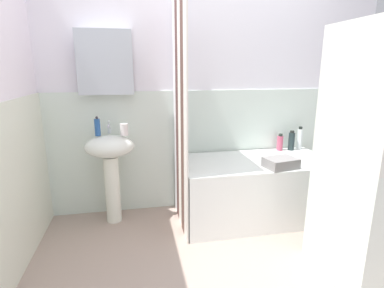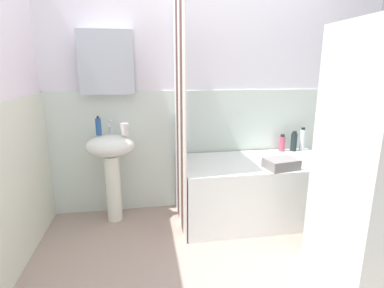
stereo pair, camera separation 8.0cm
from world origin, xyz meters
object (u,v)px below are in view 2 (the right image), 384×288
(soap_dispenser, at_px, (98,127))
(washer_dryer_stack, at_px, (382,160))
(toothbrush_cup, at_px, (125,129))
(towel_folded, at_px, (281,164))
(lotion_bottle, at_px, (302,139))
(bathtub, at_px, (255,189))
(sink, at_px, (111,159))
(shampoo_bottle, at_px, (294,142))
(body_wash_bottle, at_px, (282,143))

(soap_dispenser, xyz_separation_m, washer_dryer_stack, (1.89, -1.12, -0.07))
(soap_dispenser, distance_m, washer_dryer_stack, 2.20)
(toothbrush_cup, bearing_deg, towel_folded, -16.89)
(lotion_bottle, relative_size, towel_folded, 0.91)
(bathtub, relative_size, towel_folded, 5.28)
(sink, distance_m, shampoo_bottle, 1.85)
(shampoo_bottle, xyz_separation_m, towel_folded, (-0.38, -0.52, -0.05))
(sink, distance_m, towel_folded, 1.51)
(toothbrush_cup, bearing_deg, lotion_bottle, 4.23)
(sink, relative_size, soap_dispenser, 4.77)
(soap_dispenser, relative_size, shampoo_bottle, 0.84)
(soap_dispenser, relative_size, towel_folded, 0.65)
(sink, xyz_separation_m, soap_dispenser, (-0.09, 0.01, 0.30))
(toothbrush_cup, relative_size, washer_dryer_stack, 0.06)
(washer_dryer_stack, bearing_deg, shampoo_bottle, 87.82)
(sink, height_order, towel_folded, sink)
(bathtub, height_order, body_wash_bottle, body_wash_bottle)
(toothbrush_cup, bearing_deg, soap_dispenser, 173.51)
(bathtub, xyz_separation_m, towel_folded, (0.12, -0.24, 0.33))
(sink, relative_size, lotion_bottle, 3.43)
(sink, bearing_deg, lotion_bottle, 3.52)
(soap_dispenser, height_order, washer_dryer_stack, washer_dryer_stack)
(soap_dispenser, bearing_deg, sink, -7.24)
(toothbrush_cup, relative_size, lotion_bottle, 0.43)
(lotion_bottle, height_order, washer_dryer_stack, washer_dryer_stack)
(bathtub, distance_m, shampoo_bottle, 0.69)
(body_wash_bottle, bearing_deg, soap_dispenser, -176.75)
(bathtub, distance_m, body_wash_bottle, 0.60)
(soap_dispenser, bearing_deg, toothbrush_cup, -6.49)
(lotion_bottle, xyz_separation_m, towel_folded, (-0.49, -0.53, -0.07))
(soap_dispenser, xyz_separation_m, body_wash_bottle, (1.81, 0.10, -0.25))
(sink, relative_size, washer_dryer_stack, 0.49)
(towel_folded, relative_size, washer_dryer_stack, 0.16)
(toothbrush_cup, height_order, shampoo_bottle, toothbrush_cup)
(bathtub, bearing_deg, body_wash_bottle, 36.97)
(sink, bearing_deg, towel_folded, -15.90)
(soap_dispenser, height_order, lotion_bottle, soap_dispenser)
(body_wash_bottle, bearing_deg, lotion_bottle, 1.25)
(shampoo_bottle, distance_m, washer_dryer_stack, 1.23)
(sink, distance_m, lotion_bottle, 1.95)
(soap_dispenser, height_order, bathtub, soap_dispenser)
(lotion_bottle, xyz_separation_m, shampoo_bottle, (-0.10, -0.01, -0.02))
(soap_dispenser, relative_size, lotion_bottle, 0.72)
(toothbrush_cup, distance_m, body_wash_bottle, 1.60)
(sink, height_order, lotion_bottle, sink)
(sink, xyz_separation_m, toothbrush_cup, (0.14, -0.01, 0.27))
(body_wash_bottle, bearing_deg, washer_dryer_stack, -86.32)
(sink, distance_m, bathtub, 1.39)
(washer_dryer_stack, bearing_deg, sink, 148.28)
(soap_dispenser, distance_m, towel_folded, 1.63)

